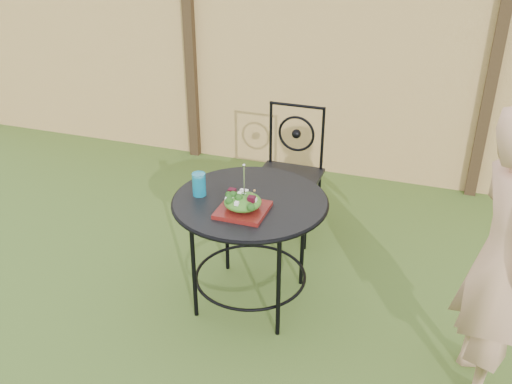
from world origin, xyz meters
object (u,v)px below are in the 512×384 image
patio_chair (290,168)px  diner (504,261)px  salad_plate (243,210)px  patio_table (250,220)px

patio_chair → diner: (1.39, -1.20, 0.27)m
diner → salad_plate: 1.36m
salad_plate → diner: bearing=-4.7°
patio_table → patio_chair: bearing=91.3°
patio_table → salad_plate: (0.01, -0.15, 0.15)m
patio_table → diner: diner is taller
patio_table → salad_plate: bearing=-85.7°
patio_table → diner: 1.40m
patio_table → patio_chair: size_ratio=0.97×
patio_table → salad_plate: size_ratio=3.42×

